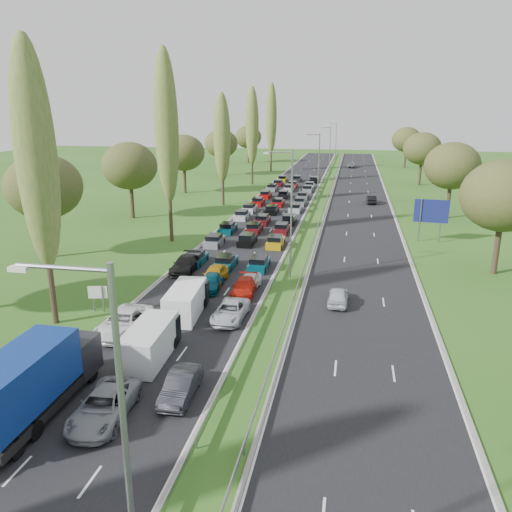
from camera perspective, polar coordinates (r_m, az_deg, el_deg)
The scene contains 26 objects.
ground at distance 83.81m, azimuth 7.11°, elevation 5.57°, with size 260.00×260.00×0.00m, color #2B561A.
near_carriageway at distance 86.95m, azimuth 2.77°, elevation 6.06°, with size 10.50×215.00×0.04m, color black.
far_carriageway at distance 86.10m, azimuth 11.74°, elevation 5.64°, with size 10.50×215.00×0.04m, color black.
central_reservation at distance 86.17m, azimuth 7.24°, elevation 6.23°, with size 2.36×215.00×0.32m.
lamp_columns at distance 80.94m, azimuth 7.16°, elevation 9.49°, with size 0.18×140.18×12.00m.
poplar_row at distance 73.63m, azimuth -6.13°, elevation 13.84°, with size 2.80×127.80×22.44m.
woodland_left at distance 72.68m, azimuth -15.38°, elevation 9.62°, with size 8.00×166.00×11.10m.
woodland_right at distance 70.71m, azimuth 22.66°, elevation 8.78°, with size 8.00×153.00×11.10m.
traffic_queue_fill at distance 81.93m, azimuth 2.25°, elevation 5.75°, with size 9.04×69.61×0.80m.
near_car_2 at distance 37.33m, azimuth -14.88°, elevation -7.27°, with size 2.66×5.76×1.60m, color white.
near_car_3 at distance 49.86m, azimuth -8.08°, elevation -0.92°, with size 2.14×5.27×1.53m, color black.
near_car_6 at distance 27.95m, azimuth -17.00°, elevation -16.08°, with size 2.45×5.32×1.48m, color gray.
near_car_7 at distance 44.74m, azimuth -5.18°, elevation -3.00°, with size 1.83×4.50×1.31m, color #054150.
near_car_8 at distance 46.28m, azimuth -4.74°, elevation -2.14°, with size 1.87×4.66×1.59m, color #AF7D0B.
near_car_9 at distance 28.90m, azimuth -8.58°, elevation -14.42°, with size 1.49×4.28×1.41m, color black.
near_car_10 at distance 38.32m, azimuth -2.94°, elevation -6.30°, with size 2.23×4.84×1.35m, color silver.
near_car_11 at distance 43.28m, azimuth -1.35°, elevation -3.56°, with size 1.92×4.73×1.37m, color #B5190B.
near_car_12 at distance 44.50m, azimuth -0.82°, elevation -2.98°, with size 1.65×4.09×1.39m, color white.
far_car_0 at distance 41.77m, azimuth 9.39°, elevation -4.54°, with size 1.62×4.01×1.37m, color silver.
far_car_1 at distance 88.67m, azimuth 13.05°, elevation 6.34°, with size 1.50×4.30×1.42m, color black.
far_car_2 at distance 145.02m, azimuth 10.92°, elevation 10.18°, with size 2.31×5.02×1.39m, color gray.
blue_lorry at distance 28.86m, azimuth -24.05°, elevation -12.84°, with size 2.58×9.29×3.92m.
white_van_front at distance 33.16m, azimuth -11.89°, elevation -9.49°, with size 2.24×5.70×2.29m.
white_van_rear at distance 39.40m, azimuth -7.94°, elevation -5.04°, with size 2.23×5.69×2.29m.
info_sign at distance 41.49m, azimuth -17.62°, elevation -4.27°, with size 1.49×0.40×2.10m.
direction_sign at distance 63.73m, azimuth 19.39°, elevation 4.66°, with size 3.99×0.48×5.20m.
Camera 1 is at (9.94, -2.21, 15.38)m, focal length 35.00 mm.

